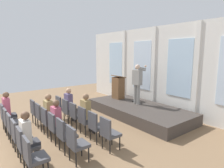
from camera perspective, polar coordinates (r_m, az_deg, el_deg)
name	(u,v)px	position (r m, az deg, el deg)	size (l,w,h in m)	color
ground_plane	(1,153)	(6.21, -30.32, -17.45)	(16.93, 16.93, 0.00)	#846647
rear_partition	(160,69)	(8.97, 14.19, 4.37)	(10.50, 0.14, 3.85)	silver
stage_platform	(138,110)	(8.32, 7.66, -7.85)	(4.62, 2.12, 0.44)	#3F3833
speaker	(137,81)	(8.33, 7.59, 0.85)	(0.50, 0.69, 1.73)	gray
mic_stand	(135,94)	(8.86, 7.03, -3.06)	(0.28, 0.28, 1.55)	black
lectern	(118,87)	(9.34, 1.85, -1.00)	(0.60, 0.48, 1.16)	brown
chair_r0_c0	(61,106)	(8.06, -14.93, -6.32)	(0.46, 0.44, 0.94)	black
chair_r0_c1	(68,110)	(7.49, -13.00, -7.45)	(0.46, 0.44, 0.94)	black
audience_r0_c1	(70,104)	(7.46, -12.50, -5.78)	(0.36, 0.39, 1.35)	#2D2D33
chair_r0_c2	(76,114)	(6.93, -10.73, -8.76)	(0.46, 0.44, 0.94)	black
chair_r0_c3	(85,119)	(6.38, -8.06, -10.27)	(0.46, 0.44, 0.94)	black
audience_r0_c3	(87,112)	(6.35, -7.48, -8.25)	(0.36, 0.39, 1.37)	#2D2D33
chair_r0_c4	(96,125)	(5.86, -4.86, -12.03)	(0.46, 0.44, 0.94)	black
chair_r0_c5	(109,132)	(5.36, -1.00, -14.08)	(0.46, 0.44, 0.94)	black
chair_r1_c0	(36,110)	(7.76, -21.77, -7.30)	(0.46, 0.44, 0.94)	black
chair_r1_c1	(42,115)	(7.16, -20.32, -8.59)	(0.46, 0.44, 0.94)	black
chair_r1_c2	(48,120)	(6.57, -18.61, -10.11)	(0.46, 0.44, 0.94)	black
audience_r1_c2	(50,113)	(6.52, -18.05, -8.12)	(0.36, 0.39, 1.38)	#2D2D33
chair_r1_c3	(56,126)	(5.99, -16.53, -11.90)	(0.46, 0.44, 0.94)	black
audience_r1_c3	(58,119)	(5.95, -15.88, -10.00)	(0.36, 0.39, 1.32)	#2D2D33
chair_r1_c4	(65,133)	(5.43, -13.99, -14.06)	(0.46, 0.44, 0.94)	black
chair_r1_c5	(76,142)	(4.89, -10.81, -16.66)	(0.46, 0.44, 0.94)	black
chair_r2_c0	(6,116)	(7.57, -29.08, -8.23)	(0.46, 0.44, 0.94)	black
audience_r2_c0	(8,109)	(7.52, -28.61, -6.58)	(0.36, 0.39, 1.36)	#2D2D33
chair_r2_c1	(10,121)	(6.96, -28.26, -9.66)	(0.46, 0.44, 0.94)	black
chair_r2_c2	(14,127)	(6.35, -27.27, -11.36)	(0.46, 0.44, 0.94)	black
chair_r2_c3	(19,135)	(5.75, -26.06, -13.42)	(0.46, 0.44, 0.94)	black
chair_r2_c4	(25,144)	(5.16, -24.54, -15.93)	(0.46, 0.44, 0.94)	black
audience_r2_c4	(28,135)	(5.10, -23.78, -13.76)	(0.36, 0.39, 1.32)	#2D2D33
chair_r2_c5	(33,155)	(4.59, -22.59, -19.07)	(0.46, 0.44, 0.94)	black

